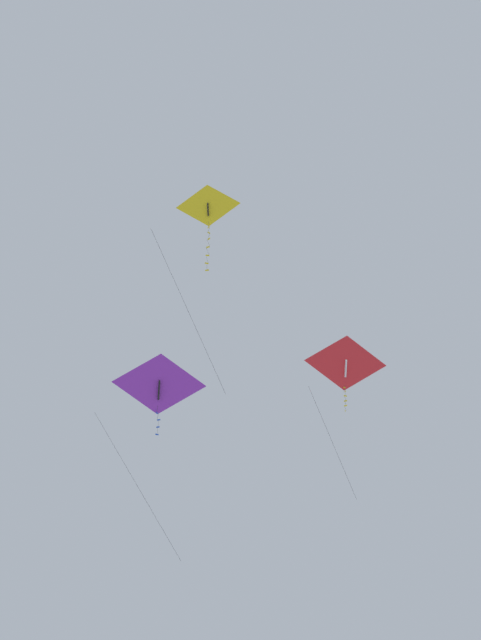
% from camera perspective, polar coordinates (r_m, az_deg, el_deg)
% --- Properties ---
extents(kite_delta_mid_left, '(3.69, 4.66, 8.71)m').
position_cam_1_polar(kite_delta_mid_left, '(44.30, -5.01, -3.98)').
color(kite_delta_mid_left, purple).
extents(kite_delta_near_left, '(2.28, 3.14, 7.52)m').
position_cam_1_polar(kite_delta_near_left, '(47.78, 6.42, -2.69)').
color(kite_delta_near_left, red).
extents(kite_delta_low_drifter, '(3.21, 3.95, 8.85)m').
position_cam_1_polar(kite_delta_low_drifter, '(43.38, -2.00, 6.89)').
color(kite_delta_low_drifter, yellow).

